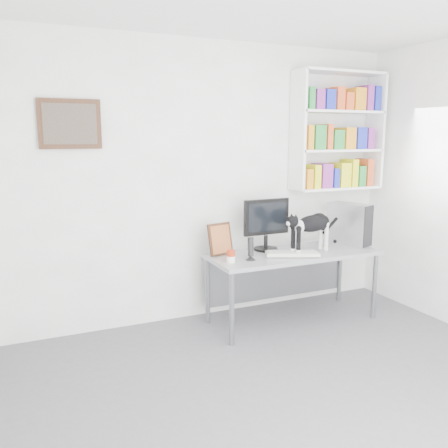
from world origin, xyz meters
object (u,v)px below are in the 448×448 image
at_px(leaning_print, 220,238).
at_px(speaker, 251,248).
at_px(cat, 311,233).
at_px(pc_tower, 349,224).
at_px(keyboard, 292,254).
at_px(bookshelf, 338,131).
at_px(monitor, 266,224).
at_px(desk, 292,286).
at_px(soup_can, 231,256).

bearing_deg(leaning_print, speaker, -72.43).
relative_size(speaker, cat, 0.35).
relative_size(pc_tower, leaning_print, 1.36).
bearing_deg(keyboard, bookshelf, 53.09).
bearing_deg(monitor, cat, -38.95).
bearing_deg(cat, speaker, 168.86).
height_order(desk, soup_can, soup_can).
relative_size(leaning_print, soup_can, 2.82).
height_order(pc_tower, leaning_print, pc_tower).
xyz_separation_m(speaker, soup_can, (-0.20, -0.00, -0.05)).
distance_m(keyboard, speaker, 0.44).
bearing_deg(leaning_print, cat, -31.10).
height_order(keyboard, leaning_print, leaning_print).
distance_m(speaker, soup_can, 0.20).
height_order(monitor, leaning_print, monitor).
relative_size(speaker, soup_can, 1.96).
xyz_separation_m(monitor, pc_tower, (0.92, -0.11, -0.05)).
distance_m(pc_tower, cat, 0.59).
bearing_deg(monitor, speaker, -139.75).
xyz_separation_m(pc_tower, leaning_print, (-1.40, 0.12, -0.06)).
xyz_separation_m(desk, leaning_print, (-0.69, 0.20, 0.50)).
distance_m(bookshelf, speaker, 1.70).
height_order(speaker, soup_can, speaker).
bearing_deg(cat, keyboard, 175.65).
bearing_deg(cat, bookshelf, 23.61).
height_order(keyboard, soup_can, soup_can).
bearing_deg(monitor, pc_tower, -8.82).
distance_m(desk, leaning_print, 0.87).
height_order(desk, speaker, speaker).
bearing_deg(keyboard, leaning_print, 176.15).
xyz_separation_m(bookshelf, desk, (-0.75, -0.36, -1.50)).
relative_size(bookshelf, keyboard, 2.52).
height_order(keyboard, pc_tower, pc_tower).
bearing_deg(desk, leaning_print, 163.75).
bearing_deg(cat, pc_tower, 2.19).
bearing_deg(cat, monitor, 130.17).
height_order(bookshelf, pc_tower, bookshelf).
height_order(keyboard, cat, cat).
distance_m(keyboard, leaning_print, 0.69).
height_order(leaning_print, soup_can, leaning_print).
distance_m(pc_tower, leaning_print, 1.41).
distance_m(keyboard, soup_can, 0.63).
relative_size(keyboard, speaker, 2.27).
distance_m(monitor, speaker, 0.45).
height_order(monitor, speaker, monitor).
bearing_deg(bookshelf, keyboard, -150.22).
bearing_deg(leaning_print, monitor, -14.23).
bearing_deg(bookshelf, speaker, -160.01).
xyz_separation_m(speaker, cat, (0.66, 0.02, 0.08)).
xyz_separation_m(leaning_print, soup_can, (-0.03, -0.30, -0.10)).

